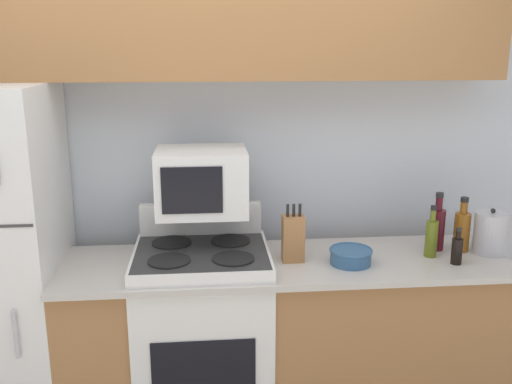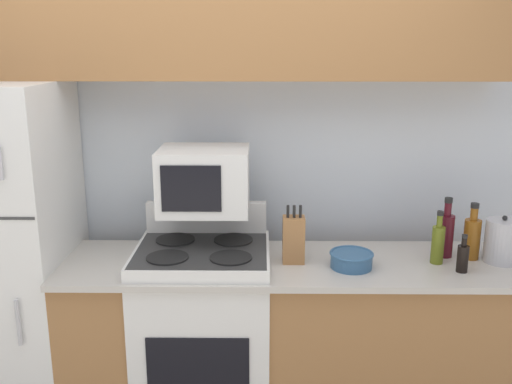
{
  "view_description": "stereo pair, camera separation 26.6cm",
  "coord_description": "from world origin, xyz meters",
  "px_view_note": "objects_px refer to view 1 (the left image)",
  "views": [
    {
      "loc": [
        -0.04,
        -2.31,
        1.9
      ],
      "look_at": [
        0.2,
        0.25,
        1.23
      ],
      "focal_mm": 40.0,
      "sensor_mm": 36.0,
      "label": 1
    },
    {
      "loc": [
        0.23,
        -2.32,
        1.9
      ],
      "look_at": [
        0.2,
        0.25,
        1.23
      ],
      "focal_mm": 40.0,
      "sensor_mm": 36.0,
      "label": 2
    }
  ],
  "objects_px": {
    "stove": "(203,336)",
    "bottle_olive_oil": "(431,237)",
    "kettle": "(491,233)",
    "bottle_wine_red": "(437,227)",
    "bowl": "(351,256)",
    "microwave": "(202,181)",
    "bottle_soy_sauce": "(457,250)",
    "knife_block": "(293,238)",
    "bottle_whiskey": "(462,230)"
  },
  "relations": [
    {
      "from": "bottle_wine_red",
      "to": "knife_block",
      "type": "bearing_deg",
      "value": -173.45
    },
    {
      "from": "bottle_olive_oil",
      "to": "bottle_soy_sauce",
      "type": "distance_m",
      "value": 0.14
    },
    {
      "from": "microwave",
      "to": "bottle_olive_oil",
      "type": "relative_size",
      "value": 1.66
    },
    {
      "from": "bottle_whiskey",
      "to": "knife_block",
      "type": "bearing_deg",
      "value": -176.11
    },
    {
      "from": "bottle_olive_oil",
      "to": "bottle_wine_red",
      "type": "height_order",
      "value": "bottle_wine_red"
    },
    {
      "from": "kettle",
      "to": "stove",
      "type": "bearing_deg",
      "value": -179.89
    },
    {
      "from": "microwave",
      "to": "kettle",
      "type": "height_order",
      "value": "microwave"
    },
    {
      "from": "stove",
      "to": "bottle_olive_oil",
      "type": "xyz_separation_m",
      "value": [
        1.13,
        -0.02,
        0.5
      ]
    },
    {
      "from": "stove",
      "to": "bowl",
      "type": "relative_size",
      "value": 5.32
    },
    {
      "from": "bottle_olive_oil",
      "to": "bottle_soy_sauce",
      "type": "xyz_separation_m",
      "value": [
        0.08,
        -0.11,
        -0.03
      ]
    },
    {
      "from": "microwave",
      "to": "bowl",
      "type": "height_order",
      "value": "microwave"
    },
    {
      "from": "knife_block",
      "to": "kettle",
      "type": "distance_m",
      "value": 1.0
    },
    {
      "from": "stove",
      "to": "microwave",
      "type": "height_order",
      "value": "microwave"
    },
    {
      "from": "stove",
      "to": "bottle_olive_oil",
      "type": "distance_m",
      "value": 1.23
    },
    {
      "from": "knife_block",
      "to": "bottle_wine_red",
      "type": "bearing_deg",
      "value": 6.55
    },
    {
      "from": "microwave",
      "to": "bottle_wine_red",
      "type": "xyz_separation_m",
      "value": [
        1.19,
        -0.02,
        -0.26
      ]
    },
    {
      "from": "knife_block",
      "to": "bottle_whiskey",
      "type": "xyz_separation_m",
      "value": [
        0.87,
        0.06,
        -0.01
      ]
    },
    {
      "from": "stove",
      "to": "bottle_whiskey",
      "type": "xyz_separation_m",
      "value": [
        1.31,
        0.05,
        0.5
      ]
    },
    {
      "from": "microwave",
      "to": "bowl",
      "type": "xyz_separation_m",
      "value": [
        0.7,
        -0.17,
        -0.34
      ]
    },
    {
      "from": "knife_block",
      "to": "bowl",
      "type": "bearing_deg",
      "value": -13.73
    },
    {
      "from": "stove",
      "to": "bottle_soy_sauce",
      "type": "height_order",
      "value": "stove"
    },
    {
      "from": "bottle_soy_sauce",
      "to": "bottle_wine_red",
      "type": "bearing_deg",
      "value": 95.48
    },
    {
      "from": "bottle_soy_sauce",
      "to": "microwave",
      "type": "bearing_deg",
      "value": 169.57
    },
    {
      "from": "microwave",
      "to": "kettle",
      "type": "distance_m",
      "value": 1.46
    },
    {
      "from": "microwave",
      "to": "bottle_wine_red",
      "type": "relative_size",
      "value": 1.44
    },
    {
      "from": "bottle_wine_red",
      "to": "bottle_soy_sauce",
      "type": "bearing_deg",
      "value": -84.52
    },
    {
      "from": "bottle_olive_oil",
      "to": "bottle_wine_red",
      "type": "xyz_separation_m",
      "value": [
        0.07,
        0.09,
        0.02
      ]
    },
    {
      "from": "stove",
      "to": "microwave",
      "type": "relative_size",
      "value": 2.56
    },
    {
      "from": "bowl",
      "to": "microwave",
      "type": "bearing_deg",
      "value": 166.11
    },
    {
      "from": "knife_block",
      "to": "kettle",
      "type": "bearing_deg",
      "value": 0.83
    },
    {
      "from": "knife_block",
      "to": "bottle_olive_oil",
      "type": "height_order",
      "value": "knife_block"
    },
    {
      "from": "microwave",
      "to": "knife_block",
      "type": "bearing_deg",
      "value": -13.99
    },
    {
      "from": "bottle_whiskey",
      "to": "kettle",
      "type": "height_order",
      "value": "bottle_whiskey"
    },
    {
      "from": "bowl",
      "to": "bottle_olive_oil",
      "type": "xyz_separation_m",
      "value": [
        0.42,
        0.06,
        0.06
      ]
    },
    {
      "from": "kettle",
      "to": "bottle_olive_oil",
      "type": "bearing_deg",
      "value": -176.24
    },
    {
      "from": "kettle",
      "to": "bottle_soy_sauce",
      "type": "bearing_deg",
      "value": -150.74
    },
    {
      "from": "bottle_whiskey",
      "to": "bottle_soy_sauce",
      "type": "bearing_deg",
      "value": -119.9
    },
    {
      "from": "kettle",
      "to": "bottle_whiskey",
      "type": "bearing_deg",
      "value": 160.95
    },
    {
      "from": "bottle_olive_oil",
      "to": "bottle_soy_sauce",
      "type": "relative_size",
      "value": 1.44
    },
    {
      "from": "knife_block",
      "to": "bottle_soy_sauce",
      "type": "bearing_deg",
      "value": -8.4
    },
    {
      "from": "knife_block",
      "to": "bottle_whiskey",
      "type": "distance_m",
      "value": 0.87
    },
    {
      "from": "microwave",
      "to": "bottle_olive_oil",
      "type": "bearing_deg",
      "value": -5.81
    },
    {
      "from": "knife_block",
      "to": "bottle_whiskey",
      "type": "bearing_deg",
      "value": 3.89
    },
    {
      "from": "bottle_soy_sauce",
      "to": "bottle_olive_oil",
      "type": "bearing_deg",
      "value": 128.11
    },
    {
      "from": "kettle",
      "to": "bottle_wine_red",
      "type": "bearing_deg",
      "value": 163.85
    },
    {
      "from": "bottle_soy_sauce",
      "to": "bowl",
      "type": "bearing_deg",
      "value": 174.53
    },
    {
      "from": "stove",
      "to": "bottle_olive_oil",
      "type": "relative_size",
      "value": 4.24
    },
    {
      "from": "kettle",
      "to": "knife_block",
      "type": "bearing_deg",
      "value": -179.17
    },
    {
      "from": "stove",
      "to": "bottle_wine_red",
      "type": "xyz_separation_m",
      "value": [
        1.19,
        0.07,
        0.51
      ]
    },
    {
      "from": "microwave",
      "to": "kettle",
      "type": "bearing_deg",
      "value": -3.72
    }
  ]
}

